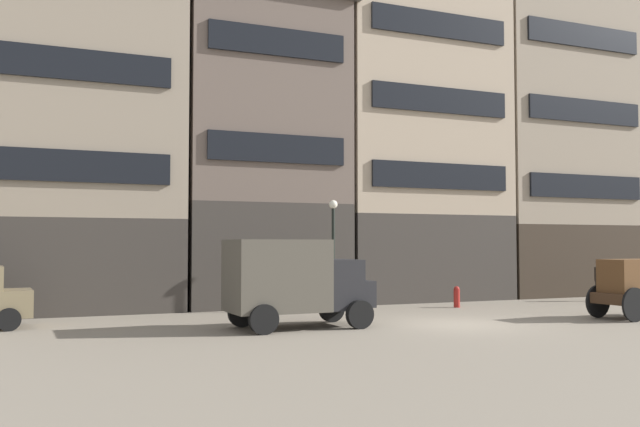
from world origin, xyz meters
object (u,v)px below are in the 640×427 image
(cargo_wagon, at_px, (635,284))
(pedestrian_officer, at_px, (599,278))
(delivery_truck_near, at_px, (295,280))
(streetlamp_curbside, at_px, (333,239))
(fire_hydrant_curbside, at_px, (457,296))

(cargo_wagon, bearing_deg, pedestrian_officer, 54.36)
(cargo_wagon, distance_m, delivery_truck_near, 11.61)
(pedestrian_officer, relative_size, streetlamp_curbside, 0.44)
(cargo_wagon, height_order, fire_hydrant_curbside, cargo_wagon)
(delivery_truck_near, relative_size, streetlamp_curbside, 1.07)
(streetlamp_curbside, relative_size, fire_hydrant_curbside, 4.96)
(fire_hydrant_curbside, bearing_deg, pedestrian_officer, 0.89)
(delivery_truck_near, height_order, fire_hydrant_curbside, delivery_truck_near)
(delivery_truck_near, relative_size, fire_hydrant_curbside, 5.32)
(cargo_wagon, xyz_separation_m, delivery_truck_near, (-11.45, 1.90, 0.28))
(delivery_truck_near, xyz_separation_m, fire_hydrant_curbside, (8.10, 3.64, -1.00))
(delivery_truck_near, xyz_separation_m, streetlamp_curbside, (3.02, 4.10, 1.25))
(delivery_truck_near, height_order, streetlamp_curbside, streetlamp_curbside)
(pedestrian_officer, distance_m, streetlamp_curbside, 12.60)
(fire_hydrant_curbside, bearing_deg, streetlamp_curbside, 174.80)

